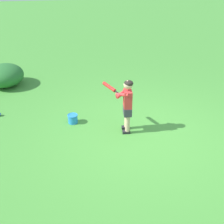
# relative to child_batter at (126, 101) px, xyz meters

# --- Properties ---
(ground_plane) EXTENTS (40.00, 40.00, 0.00)m
(ground_plane) POSITION_rel_child_batter_xyz_m (-0.25, -0.33, -0.65)
(ground_plane) COLOR #479338
(child_batter) EXTENTS (0.64, 0.53, 1.08)m
(child_batter) POSITION_rel_child_batter_xyz_m (0.00, 0.00, 0.00)
(child_batter) COLOR #232328
(child_batter) RESTS_ON ground
(toy_bucket) EXTENTS (0.22, 0.22, 0.19)m
(toy_bucket) POSITION_rel_child_batter_xyz_m (0.47, 1.03, -0.55)
(toy_bucket) COLOR #2884DB
(toy_bucket) RESTS_ON ground
(shrub_left_background) EXTENTS (1.07, 0.99, 0.58)m
(shrub_left_background) POSITION_rel_child_batter_xyz_m (2.76, 2.74, -0.36)
(shrub_left_background) COLOR #286B2D
(shrub_left_background) RESTS_ON ground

